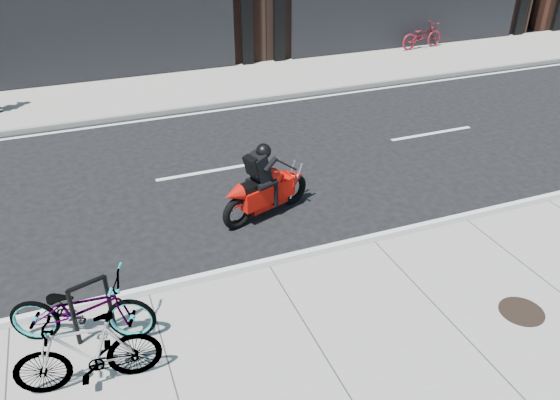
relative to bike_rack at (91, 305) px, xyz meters
name	(u,v)px	position (x,y,z in m)	size (l,w,h in m)	color
ground	(235,215)	(2.83, 2.61, -0.69)	(120.00, 120.00, 0.00)	black
sidewalk_far	(161,91)	(2.83, 10.36, -0.62)	(60.00, 3.50, 0.13)	gray
bike_rack	(91,305)	(0.00, 0.00, 0.00)	(0.55, 0.22, 0.95)	black
bicycle_front	(81,309)	(-0.13, 0.01, -0.04)	(0.69, 1.99, 1.05)	gray
bicycle_rear	(87,352)	(-0.12, -0.87, -0.02)	(0.51, 1.79, 1.07)	gray
motorcycle	(270,185)	(3.50, 2.42, -0.06)	(1.99, 0.95, 1.55)	black
bicycle_far	(422,36)	(13.16, 11.61, -0.08)	(0.64, 1.84, 0.96)	maroon
manhole_cover	(522,311)	(5.94, -1.80, -0.55)	(0.66, 0.66, 0.01)	black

